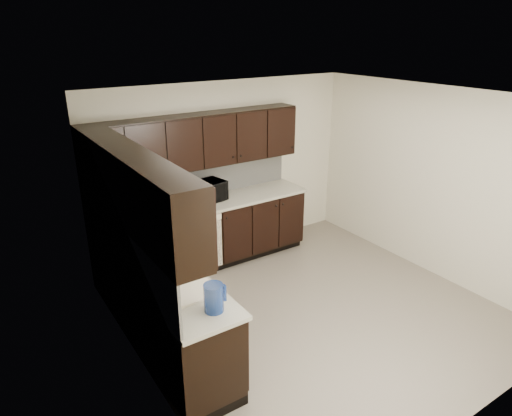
{
  "coord_description": "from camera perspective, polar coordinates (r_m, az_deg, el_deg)",
  "views": [
    {
      "loc": [
        -3.09,
        -3.48,
        3.15
      ],
      "look_at": [
        -0.39,
        0.6,
        1.21
      ],
      "focal_mm": 32.0,
      "sensor_mm": 36.0,
      "label": 1
    }
  ],
  "objects": [
    {
      "name": "wall_right",
      "position": [
        6.45,
        21.12,
        3.0
      ],
      "size": [
        0.02,
        4.0,
        2.5
      ],
      "primitive_type": "cube",
      "color": "beige",
      "rests_on": "floor"
    },
    {
      "name": "soap_bottle_a",
      "position": [
        4.43,
        -8.07,
        -7.09
      ],
      "size": [
        0.1,
        0.1,
        0.19
      ],
      "primitive_type": "imported",
      "rotation": [
        0.0,
        0.0,
        -0.09
      ],
      "color": "gray",
      "rests_on": "countertop"
    },
    {
      "name": "microwave",
      "position": [
        6.22,
        -6.21,
        2.03
      ],
      "size": [
        0.56,
        0.43,
        0.28
      ],
      "primitive_type": "imported",
      "rotation": [
        0.0,
        0.0,
        0.19
      ],
      "color": "black",
      "rests_on": "countertop"
    },
    {
      "name": "ceiling",
      "position": [
        4.7,
        8.24,
        13.45
      ],
      "size": [
        4.0,
        4.0,
        0.0
      ],
      "primitive_type": "plane",
      "rotation": [
        3.14,
        0.0,
        0.0
      ],
      "color": "white",
      "rests_on": "wall_back"
    },
    {
      "name": "sink",
      "position": [
        4.38,
        -9.88,
        -9.98
      ],
      "size": [
        0.54,
        0.82,
        0.42
      ],
      "color": "#F7E9CA",
      "rests_on": "countertop"
    },
    {
      "name": "backsplash",
      "position": [
        5.51,
        -11.39,
        0.23
      ],
      "size": [
        3.0,
        2.8,
        0.48
      ],
      "color": "#B2B2AE",
      "rests_on": "countertop"
    },
    {
      "name": "blue_pitcher",
      "position": [
        3.87,
        -5.32,
        -11.11
      ],
      "size": [
        0.21,
        0.21,
        0.25
      ],
      "primitive_type": "cylinder",
      "rotation": [
        0.0,
        0.0,
        -0.3
      ],
      "color": "navy",
      "rests_on": "countertop"
    },
    {
      "name": "wall_back",
      "position": [
        6.57,
        -3.94,
        4.75
      ],
      "size": [
        4.0,
        0.02,
        2.5
      ],
      "primitive_type": "cube",
      "color": "beige",
      "rests_on": "floor"
    },
    {
      "name": "paper_towel_roll",
      "position": [
        5.03,
        -12.96,
        -3.35
      ],
      "size": [
        0.14,
        0.14,
        0.27
      ],
      "primitive_type": "cylinder",
      "rotation": [
        0.0,
        0.0,
        0.16
      ],
      "color": "silver",
      "rests_on": "countertop"
    },
    {
      "name": "dishwasher",
      "position": [
        6.03,
        -6.75,
        -4.12
      ],
      "size": [
        0.58,
        0.04,
        0.78
      ],
      "color": "#F7E9CA",
      "rests_on": "lower_cabinets"
    },
    {
      "name": "wall_front",
      "position": [
        3.92,
        27.14,
        -10.05
      ],
      "size": [
        4.0,
        0.02,
        2.5
      ],
      "primitive_type": "cube",
      "color": "beige",
      "rests_on": "floor"
    },
    {
      "name": "teal_tumbler",
      "position": [
        4.62,
        -9.77,
        -5.79
      ],
      "size": [
        0.12,
        0.12,
        0.21
      ],
      "primitive_type": "cylinder",
      "rotation": [
        0.0,
        0.0,
        -0.36
      ],
      "color": "#0D9896",
      "rests_on": "countertop"
    },
    {
      "name": "soap_bottle_b",
      "position": [
        4.87,
        -15.26,
        -4.62
      ],
      "size": [
        0.12,
        0.12,
        0.24
      ],
      "primitive_type": "imported",
      "rotation": [
        0.0,
        0.0,
        0.43
      ],
      "color": "gray",
      "rests_on": "countertop"
    },
    {
      "name": "countertop",
      "position": [
        5.51,
        -8.33,
        -2.52
      ],
      "size": [
        3.03,
        2.83,
        0.04
      ],
      "color": "#B7B3A0",
      "rests_on": "lower_cabinets"
    },
    {
      "name": "floor",
      "position": [
        5.62,
        6.86,
        -12.66
      ],
      "size": [
        4.0,
        4.0,
        0.0
      ],
      "primitive_type": "plane",
      "color": "gray",
      "rests_on": "ground"
    },
    {
      "name": "storage_bin",
      "position": [
        5.45,
        -16.19,
        -2.22
      ],
      "size": [
        0.45,
        0.33,
        0.17
      ],
      "primitive_type": "cube",
      "rotation": [
        0.0,
        0.0,
        -0.01
      ],
      "color": "silver",
      "rests_on": "countertop"
    },
    {
      "name": "lower_cabinets",
      "position": [
        5.73,
        -8.05,
        -7.13
      ],
      "size": [
        3.0,
        2.8,
        0.9
      ],
      "color": "black",
      "rests_on": "floor"
    },
    {
      "name": "wall_left",
      "position": [
        4.11,
        -14.35,
        -6.66
      ],
      "size": [
        0.02,
        4.0,
        2.5
      ],
      "primitive_type": "cube",
      "color": "beige",
      "rests_on": "floor"
    },
    {
      "name": "upper_cabinets",
      "position": [
        5.27,
        -10.21,
        6.09
      ],
      "size": [
        3.0,
        2.8,
        0.7
      ],
      "color": "black",
      "rests_on": "wall_back"
    },
    {
      "name": "toaster_oven",
      "position": [
        5.75,
        -17.64,
        -0.98
      ],
      "size": [
        0.39,
        0.34,
        0.2
      ],
      "primitive_type": "cube",
      "rotation": [
        0.0,
        0.0,
        0.37
      ],
      "color": "silver",
      "rests_on": "countertop"
    }
  ]
}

